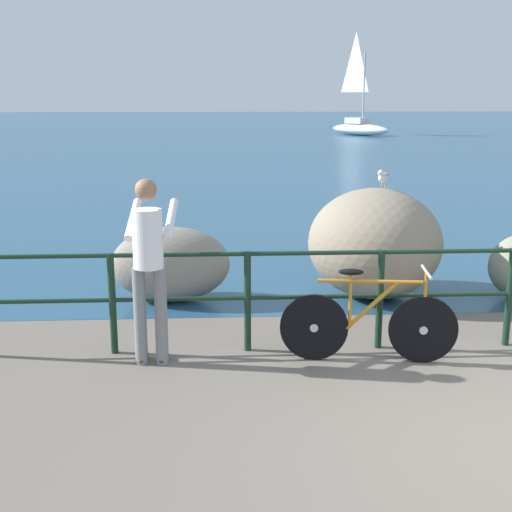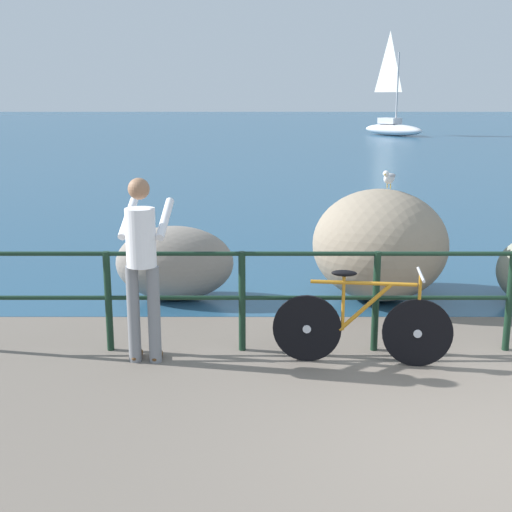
{
  "view_description": "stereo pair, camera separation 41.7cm",
  "coord_description": "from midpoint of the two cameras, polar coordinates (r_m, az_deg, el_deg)",
  "views": [
    {
      "loc": [
        -2.28,
        -4.4,
        2.53
      ],
      "look_at": [
        -1.89,
        2.47,
        0.88
      ],
      "focal_mm": 47.77,
      "sensor_mm": 36.0,
      "label": 1
    },
    {
      "loc": [
        -1.86,
        -4.41,
        2.53
      ],
      "look_at": [
        -1.89,
        2.47,
        0.88
      ],
      "focal_mm": 47.77,
      "sensor_mm": 36.0,
      "label": 2
    }
  ],
  "objects": [
    {
      "name": "sailboat",
      "position": [
        43.13,
        11.91,
        10.77
      ],
      "size": [
        3.66,
        4.31,
        6.16
      ],
      "rotation": [
        0.0,
        0.0,
        5.35
      ],
      "color": "white",
      "rests_on": "sea_surface"
    },
    {
      "name": "person_at_railing",
      "position": [
        6.44,
        -7.42,
        -0.45
      ],
      "size": [
        0.49,
        0.66,
        1.78
      ],
      "rotation": [
        0.0,
        0.0,
        1.48
      ],
      "color": "slate",
      "rests_on": "ground_plane"
    },
    {
      "name": "seagull",
      "position": [
        8.62,
        12.73,
        6.44
      ],
      "size": [
        0.24,
        0.33,
        0.23
      ],
      "rotation": [
        0.0,
        0.0,
        4.18
      ],
      "color": "gold",
      "rests_on": "breakwater_boulder_main"
    },
    {
      "name": "ground_plane",
      "position": [
        24.62,
        5.12,
        7.41
      ],
      "size": [
        120.0,
        120.0,
        0.1
      ],
      "primitive_type": "cube",
      "color": "#6B6056"
    },
    {
      "name": "bicycle",
      "position": [
        6.6,
        10.96,
        -5.7
      ],
      "size": [
        1.69,
        0.48,
        0.92
      ],
      "rotation": [
        0.0,
        0.0,
        -0.12
      ],
      "color": "black",
      "rests_on": "ground_plane"
    },
    {
      "name": "sea_surface",
      "position": [
        52.61,
        2.56,
        10.71
      ],
      "size": [
        120.0,
        90.0,
        0.01
      ],
      "primitive_type": "cube",
      "color": "navy",
      "rests_on": "ground_plane"
    },
    {
      "name": "breakwater_boulder_main",
      "position": [
        8.65,
        11.94,
        0.92
      ],
      "size": [
        1.67,
        1.74,
        1.38
      ],
      "color": "gray",
      "rests_on": "ground"
    },
    {
      "name": "breakwater_boulder_left",
      "position": [
        8.52,
        -5.17,
        -0.59
      ],
      "size": [
        1.47,
        0.87,
        0.93
      ],
      "color": "gray",
      "rests_on": "ground"
    },
    {
      "name": "promenade_railing",
      "position": [
        7.05,
        17.32,
        -2.73
      ],
      "size": [
        9.39,
        0.07,
        1.02
      ],
      "color": "black",
      "rests_on": "ground_plane"
    }
  ]
}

